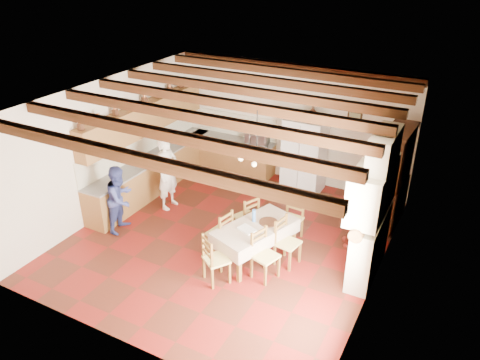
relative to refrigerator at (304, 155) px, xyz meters
name	(u,v)px	position (x,y,z in m)	size (l,w,h in m)	color
floor	(229,238)	(-0.55, -2.78, -0.94)	(6.00, 6.50, 0.02)	#522115
ceiling	(227,98)	(-0.55, -2.78, 2.08)	(6.00, 6.50, 0.02)	beige
wall_back	(292,123)	(-0.55, 0.48, 0.57)	(6.00, 0.02, 3.00)	beige
wall_front	(114,264)	(-0.55, -6.04, 0.57)	(6.00, 0.02, 3.00)	beige
wall_left	(110,146)	(-3.56, -2.78, 0.57)	(0.02, 6.50, 3.00)	beige
wall_right	(385,210)	(2.46, -2.78, 0.57)	(0.02, 6.50, 3.00)	beige
ceiling_beams	(227,104)	(-0.55, -2.78, 1.98)	(6.00, 6.30, 0.16)	#341E0B
lower_cabinets_left	(154,174)	(-3.25, -1.73, -0.50)	(0.60, 4.30, 0.86)	brown
lower_cabinets_back	(232,155)	(-2.10, 0.17, -0.50)	(2.30, 0.60, 0.86)	brown
countertop_left	(153,157)	(-3.25, -1.73, -0.05)	(0.62, 4.30, 0.04)	slate
countertop_back	(232,140)	(-2.10, 0.17, -0.05)	(2.34, 0.62, 0.04)	slate
backsplash_left	(142,143)	(-3.54, -1.73, 0.27)	(0.03, 4.30, 0.60)	white
backsplash_back	(237,125)	(-2.10, 0.45, 0.27)	(2.30, 0.03, 0.60)	white
upper_cabinets	(145,118)	(-3.38, -1.73, 0.92)	(0.35, 4.20, 0.70)	brown
fireplace	(370,206)	(2.17, -2.58, 0.47)	(0.56, 1.60, 2.80)	#EEE7C5
wall_picture	(354,120)	(1.00, 0.45, 0.92)	(0.34, 0.03, 0.42)	black
refrigerator	(304,155)	(0.00, 0.00, 0.00)	(0.93, 0.77, 1.86)	white
hutch	(393,177)	(2.20, -0.60, 0.17)	(0.51, 1.21, 2.20)	#3A2013
dining_table	(255,230)	(0.22, -3.12, -0.30)	(1.33, 1.82, 0.72)	beige
chandelier	(257,151)	(0.22, -3.12, 1.32)	(0.47, 0.47, 0.03)	black
chair_left_near	(219,232)	(-0.47, -3.30, -0.45)	(0.42, 0.40, 0.96)	brown
chair_left_far	(246,216)	(-0.29, -2.52, -0.45)	(0.42, 0.40, 0.96)	brown
chair_right_near	(265,255)	(0.65, -3.58, -0.45)	(0.42, 0.40, 0.96)	brown
chair_right_far	(288,242)	(0.85, -3.01, -0.45)	(0.42, 0.40, 0.96)	brown
chair_end_near	(216,259)	(-0.08, -4.08, -0.45)	(0.42, 0.40, 0.96)	brown
chair_end_far	(291,218)	(0.57, -2.18, -0.45)	(0.42, 0.40, 0.96)	brown
person_man	(168,173)	(-2.42, -2.26, -0.06)	(0.63, 0.42, 1.74)	white
person_woman_blue	(120,199)	(-2.74, -3.51, -0.20)	(0.71, 0.56, 1.47)	#354088
person_woman_red	(357,208)	(1.79, -1.80, -0.06)	(1.02, 0.42, 1.74)	#B73A2C
microwave	(257,138)	(-1.35, 0.17, 0.13)	(0.59, 0.40, 0.33)	silver
fridge_vase	(312,113)	(0.13, 0.00, 1.08)	(0.28, 0.28, 0.30)	#3A2013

